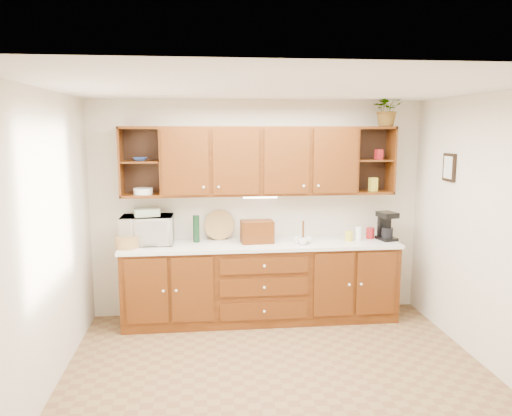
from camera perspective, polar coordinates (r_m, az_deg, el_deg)
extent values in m
plane|color=brown|center=(4.83, 2.72, -18.88)|extent=(4.00, 4.00, 0.00)
plane|color=white|center=(4.28, 2.98, 13.56)|extent=(4.00, 4.00, 0.00)
plane|color=beige|center=(6.08, 0.24, -0.05)|extent=(4.00, 0.00, 4.00)
plane|color=beige|center=(4.52, -23.13, -3.99)|extent=(0.00, 3.50, 3.50)
plane|color=beige|center=(5.09, 25.71, -2.76)|extent=(0.00, 3.50, 3.50)
cube|color=#391806|center=(5.99, 0.56, -8.57)|extent=(3.20, 0.60, 0.90)
cube|color=white|center=(5.85, 0.58, -4.21)|extent=(3.24, 0.64, 0.04)
cube|color=#391806|center=(5.85, 0.43, 5.40)|extent=(2.30, 0.33, 0.80)
cube|color=black|center=(6.00, -12.95, 5.27)|extent=(0.45, 0.02, 0.80)
cube|color=black|center=(6.31, 12.82, 5.44)|extent=(0.45, 0.02, 0.80)
cube|color=#391806|center=(5.85, -13.12, 5.17)|extent=(0.43, 0.30, 0.02)
cube|color=#391806|center=(6.16, 13.28, 5.35)|extent=(0.43, 0.30, 0.02)
cube|color=#391806|center=(6.15, 13.41, 8.93)|extent=(0.45, 0.33, 0.03)
cube|color=white|center=(5.84, 0.48, 1.26)|extent=(0.40, 0.05, 0.02)
cube|color=black|center=(5.78, 21.22, 4.35)|extent=(0.03, 0.24, 0.30)
cylinder|color=#A57A45|center=(5.78, -14.49, -3.80)|extent=(0.30, 0.30, 0.13)
imported|color=silver|center=(5.92, -12.32, -2.45)|extent=(0.59, 0.40, 0.33)
cube|color=#EED270|center=(5.88, -12.39, -0.48)|extent=(0.32, 0.26, 0.08)
cylinder|color=black|center=(5.91, -6.85, -2.36)|extent=(0.10, 0.10, 0.32)
cylinder|color=#A57A45|center=(6.05, -4.21, -3.50)|extent=(0.37, 0.11, 0.36)
cube|color=#391806|center=(5.84, 0.11, -2.72)|extent=(0.39, 0.25, 0.26)
cylinder|color=#391806|center=(5.82, 5.41, -2.77)|extent=(0.02, 0.02, 0.27)
cylinder|color=#391806|center=(5.85, 5.39, -3.99)|extent=(0.11, 0.11, 0.01)
imported|color=white|center=(5.88, 6.00, -3.61)|extent=(0.12, 0.12, 0.08)
imported|color=white|center=(5.88, 4.79, -3.60)|extent=(0.12, 0.12, 0.08)
imported|color=white|center=(5.77, 5.39, -3.84)|extent=(0.12, 0.12, 0.08)
cylinder|color=maroon|center=(6.24, 12.91, -2.80)|extent=(0.11, 0.11, 0.13)
cylinder|color=white|center=(6.08, 11.63, -2.89)|extent=(0.10, 0.10, 0.17)
cylinder|color=gold|center=(6.04, 10.57, -3.18)|extent=(0.10, 0.10, 0.12)
cube|color=black|center=(6.21, 14.69, -3.38)|extent=(0.23, 0.27, 0.04)
cube|color=black|center=(6.26, 14.44, -1.91)|extent=(0.17, 0.09, 0.29)
cube|color=black|center=(6.15, 14.79, -0.74)|extent=(0.23, 0.27, 0.06)
cylinder|color=black|center=(6.17, 14.77, -2.76)|extent=(0.16, 0.16, 0.13)
imported|color=navy|center=(5.84, -13.10, 5.46)|extent=(0.17, 0.17, 0.04)
cylinder|color=white|center=(5.86, -12.79, 1.89)|extent=(0.29, 0.29, 0.07)
cube|color=gold|center=(6.16, 13.24, 2.64)|extent=(0.11, 0.10, 0.16)
cube|color=maroon|center=(6.14, 13.86, 5.96)|extent=(0.09, 0.08, 0.12)
imported|color=#999999|center=(6.15, 14.77, 10.89)|extent=(0.45, 0.43, 0.40)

